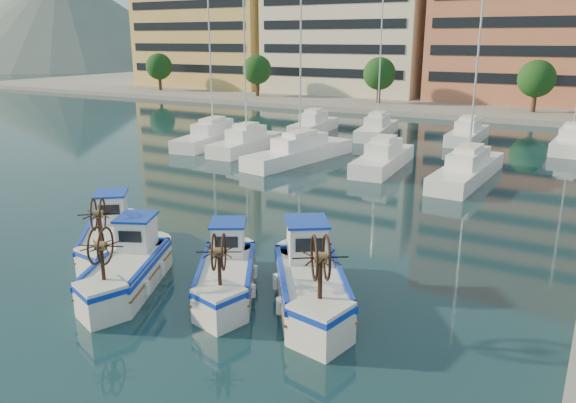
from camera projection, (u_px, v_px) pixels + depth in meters
The scene contains 7 objects.
ground at pixel (193, 295), 19.16m from camera, with size 300.00×300.00×0.00m, color #1A4045.
hill_west at pixel (68, 66), 177.71m from camera, with size 180.00×180.00×60.00m, color slate.
yacht_marina at pixel (388, 145), 43.13m from camera, with size 36.24×22.97×11.50m.
fishing_boat_a at pixel (110, 235), 22.53m from camera, with size 4.30×4.67×2.92m.
fishing_boat_b at pixel (128, 266), 19.51m from camera, with size 3.57×4.81×2.90m.
fishing_boat_c at pixel (226, 271), 19.17m from camera, with size 3.74×4.60×2.79m.
fishing_boat_d at pixel (310, 280), 18.19m from camera, with size 4.49×5.21×3.20m.
Camera 1 is at (11.55, -13.54, 8.43)m, focal length 35.00 mm.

